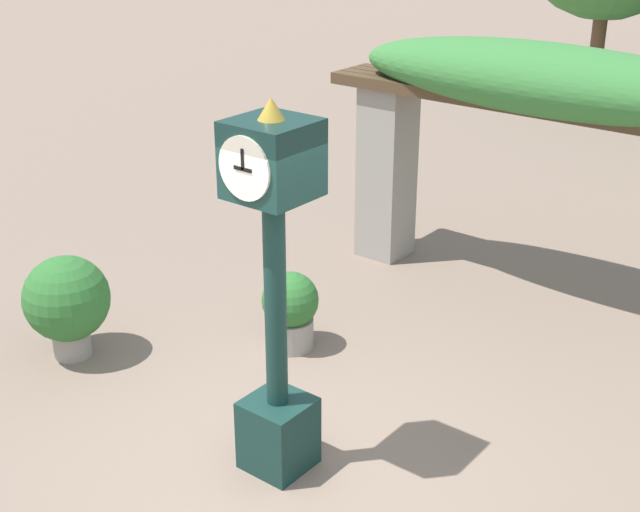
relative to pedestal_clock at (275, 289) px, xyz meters
The scene contains 5 objects.
ground_plane 1.48m from the pedestal_clock, 27.41° to the right, with size 60.00×60.00×0.00m, color #7F6B5B.
pedestal_clock is the anchor object (origin of this frame).
pergola 3.88m from the pedestal_clock, 87.92° to the left, with size 4.75×1.11×2.63m.
potted_plant_near_right 2.11m from the pedestal_clock, 127.24° to the left, with size 0.53×0.53×0.75m.
potted_plant_far_right 2.73m from the pedestal_clock, behind, with size 0.79×0.79×0.98m.
Camera 1 is at (3.55, -4.09, 4.11)m, focal length 50.00 mm.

